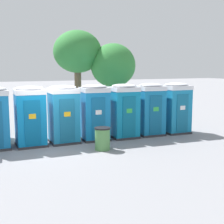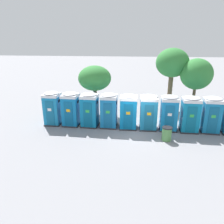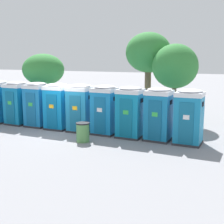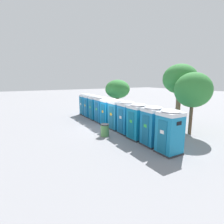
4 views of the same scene
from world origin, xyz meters
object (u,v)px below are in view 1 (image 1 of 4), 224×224
at_px(portapotty_7, 124,111).
at_px(trash_can, 102,139).
at_px(portapotty_9, 176,108).
at_px(street_tree_2, 113,66).
at_px(portapotty_5, 64,114).
at_px(portapotty_6, 94,112).
at_px(portapotty_4, 30,116).
at_px(street_tree_1, 77,53).
at_px(portapotty_8, 150,109).

xyz_separation_m(portapotty_7, trash_can, (-1.76, -1.67, -0.82)).
height_order(portapotty_9, street_tree_2, street_tree_2).
height_order(portapotty_5, trash_can, portapotty_5).
bearing_deg(portapotty_6, portapotty_4, 179.71).
distance_m(portapotty_4, portapotty_7, 4.30).
bearing_deg(portapotty_5, street_tree_1, 65.95).
height_order(portapotty_5, portapotty_9, same).
height_order(portapotty_6, street_tree_1, street_tree_1).
xyz_separation_m(portapotty_5, portapotty_7, (2.86, -0.13, -0.00)).
height_order(portapotty_5, street_tree_2, street_tree_2).
xyz_separation_m(portapotty_4, portapotty_8, (5.73, -0.12, 0.00)).
bearing_deg(portapotty_8, trash_can, -152.17).
relative_size(portapotty_8, trash_can, 2.78).
height_order(portapotty_6, portapotty_8, same).
height_order(portapotty_4, portapotty_8, same).
distance_m(portapotty_6, portapotty_9, 4.30).
xyz_separation_m(portapotty_6, portapotty_7, (1.43, -0.13, -0.00)).
bearing_deg(portapotty_8, portapotty_4, 178.78).
bearing_deg(portapotty_8, street_tree_2, 92.29).
bearing_deg(street_tree_2, portapotty_7, -106.91).
bearing_deg(street_tree_2, portapotty_5, -135.67).
distance_m(portapotty_5, street_tree_1, 6.15).
distance_m(portapotty_4, trash_can, 3.22).
bearing_deg(street_tree_1, portapotty_6, -98.94).
relative_size(portapotty_7, street_tree_1, 0.46).
xyz_separation_m(portapotty_9, street_tree_2, (-1.60, 4.25, 2.10)).
distance_m(portapotty_5, portapotty_9, 5.73).
relative_size(portapotty_6, trash_can, 2.78).
distance_m(portapotty_4, portapotty_6, 2.87).
distance_m(portapotty_8, portapotty_9, 1.43).
distance_m(portapotty_7, portapotty_8, 1.43).
bearing_deg(portapotty_9, portapotty_7, 178.33).
bearing_deg(street_tree_1, portapotty_5, -114.05).
xyz_separation_m(portapotty_4, portapotty_7, (4.30, -0.14, 0.00)).
relative_size(portapotty_9, street_tree_1, 0.46).
distance_m(portapotty_8, trash_can, 3.70).
xyz_separation_m(portapotty_5, trash_can, (1.11, -1.80, -0.82)).
bearing_deg(portapotty_5, portapotty_8, -1.54).
relative_size(street_tree_2, trash_can, 5.14).
bearing_deg(portapotty_7, trash_can, -136.49).
distance_m(portapotty_4, portapotty_9, 7.16).
distance_m(portapotty_6, trash_can, 2.00).
relative_size(portapotty_5, trash_can, 2.78).
bearing_deg(trash_can, street_tree_2, 62.61).
distance_m(portapotty_5, street_tree_2, 6.14).
bearing_deg(portapotty_7, portapotty_5, 177.34).
bearing_deg(street_tree_1, portapotty_9, -55.87).
bearing_deg(trash_can, portapotty_5, 121.60).
relative_size(portapotty_5, street_tree_2, 0.54).
xyz_separation_m(street_tree_2, trash_can, (-3.02, -5.83, -2.92)).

